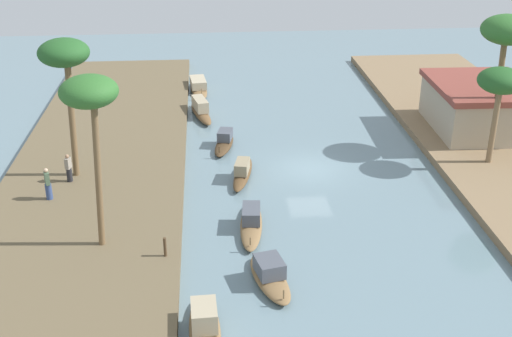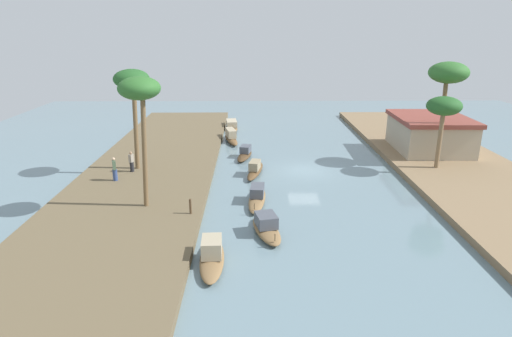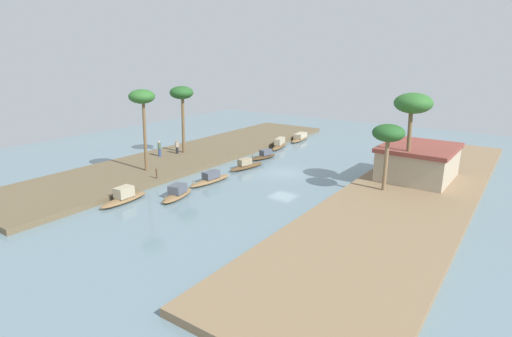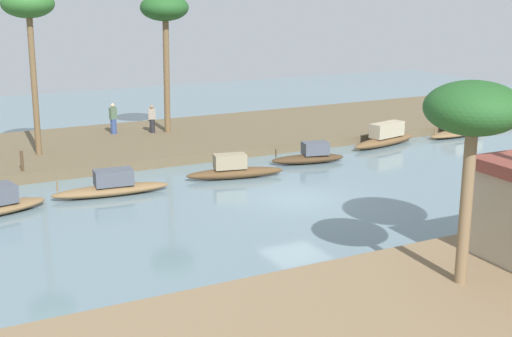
# 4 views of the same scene
# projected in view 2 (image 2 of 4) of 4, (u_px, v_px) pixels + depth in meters

# --- Properties ---
(river_water) EXTENTS (71.16, 71.16, 0.00)m
(river_water) POSITION_uv_depth(u_px,v_px,m) (305.00, 171.00, 35.59)
(river_water) COLOR slate
(river_water) RESTS_ON ground
(riverbank_left) EXTENTS (46.35, 10.04, 0.48)m
(riverbank_left) POSITION_uv_depth(u_px,v_px,m) (152.00, 168.00, 35.36)
(riverbank_left) COLOR brown
(riverbank_left) RESTS_ON ground
(riverbank_right) EXTENTS (46.35, 10.04, 0.48)m
(riverbank_right) POSITION_uv_depth(u_px,v_px,m) (456.00, 167.00, 35.68)
(riverbank_right) COLOR #846B4C
(riverbank_right) RESTS_ON ground
(sampan_upstream_small) EXTENTS (3.92, 1.76, 1.06)m
(sampan_upstream_small) POSITION_uv_depth(u_px,v_px,m) (245.00, 154.00, 38.96)
(sampan_upstream_small) COLOR #47331E
(sampan_upstream_small) RESTS_ON river_water
(sampan_with_red_awning) EXTENTS (4.54, 1.38, 1.30)m
(sampan_with_red_awning) POSITION_uv_depth(u_px,v_px,m) (212.00, 255.00, 21.47)
(sampan_with_red_awning) COLOR brown
(sampan_with_red_awning) RESTS_ON river_water
(sampan_downstream_large) EXTENTS (4.66, 1.78, 1.15)m
(sampan_downstream_large) POSITION_uv_depth(u_px,v_px,m) (255.00, 170.00, 34.55)
(sampan_downstream_large) COLOR brown
(sampan_downstream_large) RESTS_ON river_water
(sampan_midstream) EXTENTS (4.13, 2.11, 1.15)m
(sampan_midstream) POSITION_uv_depth(u_px,v_px,m) (266.00, 227.00, 24.60)
(sampan_midstream) COLOR brown
(sampan_midstream) RESTS_ON river_water
(sampan_near_left_bank) EXTENTS (5.03, 1.72, 1.01)m
(sampan_near_left_bank) POSITION_uv_depth(u_px,v_px,m) (232.00, 126.00, 49.96)
(sampan_near_left_bank) COLOR brown
(sampan_near_left_bank) RESTS_ON river_water
(sampan_open_hull) EXTENTS (4.92, 1.97, 1.30)m
(sampan_open_hull) POSITION_uv_depth(u_px,v_px,m) (231.00, 137.00, 44.44)
(sampan_open_hull) COLOR brown
(sampan_open_hull) RESTS_ON river_water
(sampan_foreground) EXTENTS (5.04, 1.51, 1.11)m
(sampan_foreground) POSITION_uv_depth(u_px,v_px,m) (257.00, 197.00, 29.08)
(sampan_foreground) COLOR brown
(sampan_foreground) RESTS_ON river_water
(person_on_near_bank) EXTENTS (0.45, 0.37, 1.60)m
(person_on_near_bank) POSITION_uv_depth(u_px,v_px,m) (131.00, 162.00, 33.60)
(person_on_near_bank) COLOR #232328
(person_on_near_bank) RESTS_ON riverbank_left
(person_by_mooring) EXTENTS (0.45, 0.43, 1.75)m
(person_by_mooring) POSITION_uv_depth(u_px,v_px,m) (115.00, 170.00, 31.62)
(person_by_mooring) COLOR #33477A
(person_by_mooring) RESTS_ON riverbank_left
(mooring_post) EXTENTS (0.14, 0.14, 0.92)m
(mooring_post) POSITION_uv_depth(u_px,v_px,m) (190.00, 206.00, 26.05)
(mooring_post) COLOR #4C3823
(mooring_post) RESTS_ON riverbank_left
(palm_tree_left_near) EXTENTS (2.69, 2.69, 7.75)m
(palm_tree_left_near) POSITION_uv_depth(u_px,v_px,m) (132.00, 82.00, 32.55)
(palm_tree_left_near) COLOR brown
(palm_tree_left_near) RESTS_ON riverbank_left
(palm_tree_left_far) EXTENTS (2.48, 2.48, 8.01)m
(palm_tree_left_far) POSITION_uv_depth(u_px,v_px,m) (140.00, 93.00, 25.18)
(palm_tree_left_far) COLOR brown
(palm_tree_left_far) RESTS_ON riverbank_left
(palm_tree_right_tall) EXTENTS (3.15, 3.15, 8.09)m
(palm_tree_right_tall) POSITION_uv_depth(u_px,v_px,m) (448.00, 75.00, 34.99)
(palm_tree_right_tall) COLOR brown
(palm_tree_right_tall) RESTS_ON riverbank_right
(palm_tree_right_short) EXTENTS (2.64, 2.64, 5.67)m
(palm_tree_right_short) POSITION_uv_depth(u_px,v_px,m) (444.00, 108.00, 33.33)
(palm_tree_right_short) COLOR #7F6647
(palm_tree_right_short) RESTS_ON riverbank_right
(riverside_building) EXTENTS (7.61, 6.42, 3.09)m
(riverside_building) POSITION_uv_depth(u_px,v_px,m) (430.00, 133.00, 39.39)
(riverside_building) COLOR tan
(riverside_building) RESTS_ON riverbank_right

